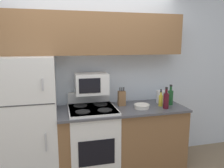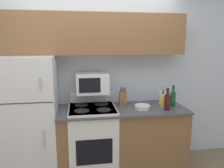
{
  "view_description": "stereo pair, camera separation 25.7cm",
  "coord_description": "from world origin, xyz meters",
  "px_view_note": "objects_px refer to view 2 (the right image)",
  "views": [
    {
      "loc": [
        -0.47,
        -2.51,
        1.8
      ],
      "look_at": [
        0.23,
        0.29,
        1.26
      ],
      "focal_mm": 35.0,
      "sensor_mm": 36.0,
      "label": 1
    },
    {
      "loc": [
        -0.21,
        -2.56,
        1.8
      ],
      "look_at": [
        0.23,
        0.29,
        1.26
      ],
      "focal_mm": 35.0,
      "sensor_mm": 36.0,
      "label": 2
    }
  ],
  "objects_px": {
    "bowl": "(142,107)",
    "bottle_cooking_spray": "(162,101)",
    "refrigerator": "(28,119)",
    "bottle_wine_red": "(167,101)",
    "bottle_wine_green": "(173,98)",
    "knife_block": "(123,98)",
    "stove": "(93,139)",
    "microwave": "(92,83)",
    "kettle": "(164,98)"
  },
  "relations": [
    {
      "from": "bowl",
      "to": "bottle_cooking_spray",
      "type": "distance_m",
      "value": 0.31
    },
    {
      "from": "refrigerator",
      "to": "bottle_wine_red",
      "type": "distance_m",
      "value": 1.86
    },
    {
      "from": "bottle_cooking_spray",
      "to": "bottle_wine_green",
      "type": "bearing_deg",
      "value": 7.63
    },
    {
      "from": "knife_block",
      "to": "bottle_wine_red",
      "type": "height_order",
      "value": "bottle_wine_red"
    },
    {
      "from": "stove",
      "to": "knife_block",
      "type": "distance_m",
      "value": 0.71
    },
    {
      "from": "microwave",
      "to": "kettle",
      "type": "distance_m",
      "value": 1.08
    },
    {
      "from": "bowl",
      "to": "bottle_wine_green",
      "type": "relative_size",
      "value": 0.73
    },
    {
      "from": "bowl",
      "to": "microwave",
      "type": "bearing_deg",
      "value": 160.64
    },
    {
      "from": "refrigerator",
      "to": "bottle_cooking_spray",
      "type": "xyz_separation_m",
      "value": [
        1.83,
        -0.05,
        0.17
      ]
    },
    {
      "from": "microwave",
      "to": "bottle_wine_green",
      "type": "relative_size",
      "value": 1.49
    },
    {
      "from": "bottle_cooking_spray",
      "to": "kettle",
      "type": "bearing_deg",
      "value": 63.44
    },
    {
      "from": "bowl",
      "to": "bottle_wine_green",
      "type": "height_order",
      "value": "bottle_wine_green"
    },
    {
      "from": "bottle_wine_red",
      "to": "bottle_wine_green",
      "type": "bearing_deg",
      "value": 45.21
    },
    {
      "from": "bowl",
      "to": "kettle",
      "type": "distance_m",
      "value": 0.44
    },
    {
      "from": "bottle_cooking_spray",
      "to": "bowl",
      "type": "bearing_deg",
      "value": -173.0
    },
    {
      "from": "bowl",
      "to": "bottle_wine_green",
      "type": "distance_m",
      "value": 0.48
    },
    {
      "from": "bowl",
      "to": "bottle_wine_red",
      "type": "height_order",
      "value": "bottle_wine_red"
    },
    {
      "from": "bottle_wine_red",
      "to": "bottle_wine_green",
      "type": "distance_m",
      "value": 0.21
    },
    {
      "from": "stove",
      "to": "bowl",
      "type": "height_order",
      "value": "stove"
    },
    {
      "from": "refrigerator",
      "to": "bottle_cooking_spray",
      "type": "distance_m",
      "value": 1.83
    },
    {
      "from": "bottle_wine_red",
      "to": "knife_block",
      "type": "bearing_deg",
      "value": 152.67
    },
    {
      "from": "bottle_cooking_spray",
      "to": "kettle",
      "type": "height_order",
      "value": "bottle_cooking_spray"
    },
    {
      "from": "bowl",
      "to": "bottle_wine_red",
      "type": "distance_m",
      "value": 0.34
    },
    {
      "from": "stove",
      "to": "kettle",
      "type": "xyz_separation_m",
      "value": [
        1.07,
        0.12,
        0.52
      ]
    },
    {
      "from": "refrigerator",
      "to": "bottle_wine_green",
      "type": "distance_m",
      "value": 2.0
    },
    {
      "from": "bowl",
      "to": "bottle_wine_green",
      "type": "xyz_separation_m",
      "value": [
        0.47,
        0.06,
        0.09
      ]
    },
    {
      "from": "bottle_wine_red",
      "to": "bottle_wine_green",
      "type": "height_order",
      "value": "same"
    },
    {
      "from": "bottle_cooking_spray",
      "to": "kettle",
      "type": "relative_size",
      "value": 1.05
    },
    {
      "from": "knife_block",
      "to": "bottle_wine_green",
      "type": "bearing_deg",
      "value": -10.95
    },
    {
      "from": "microwave",
      "to": "bowl",
      "type": "bearing_deg",
      "value": -19.36
    },
    {
      "from": "refrigerator",
      "to": "microwave",
      "type": "height_order",
      "value": "refrigerator"
    },
    {
      "from": "knife_block",
      "to": "bowl",
      "type": "relative_size",
      "value": 1.25
    },
    {
      "from": "stove",
      "to": "bottle_cooking_spray",
      "type": "bearing_deg",
      "value": -2.48
    },
    {
      "from": "bowl",
      "to": "kettle",
      "type": "bearing_deg",
      "value": 27.37
    },
    {
      "from": "knife_block",
      "to": "bowl",
      "type": "bearing_deg",
      "value": -39.76
    },
    {
      "from": "refrigerator",
      "to": "microwave",
      "type": "relative_size",
      "value": 3.67
    },
    {
      "from": "refrigerator",
      "to": "bowl",
      "type": "height_order",
      "value": "refrigerator"
    },
    {
      "from": "microwave",
      "to": "kettle",
      "type": "xyz_separation_m",
      "value": [
        1.05,
        -0.03,
        -0.24
      ]
    },
    {
      "from": "knife_block",
      "to": "bottle_cooking_spray",
      "type": "relative_size",
      "value": 1.24
    },
    {
      "from": "refrigerator",
      "to": "stove",
      "type": "bearing_deg",
      "value": -0.68
    },
    {
      "from": "stove",
      "to": "bottle_wine_red",
      "type": "xyz_separation_m",
      "value": [
        1.0,
        -0.17,
        0.54
      ]
    },
    {
      "from": "stove",
      "to": "microwave",
      "type": "xyz_separation_m",
      "value": [
        0.02,
        0.15,
        0.76
      ]
    },
    {
      "from": "microwave",
      "to": "bottle_cooking_spray",
      "type": "distance_m",
      "value": 1.02
    },
    {
      "from": "bottle_cooking_spray",
      "to": "knife_block",
      "type": "bearing_deg",
      "value": 163.63
    },
    {
      "from": "refrigerator",
      "to": "microwave",
      "type": "xyz_separation_m",
      "value": [
        0.86,
        0.14,
        0.42
      ]
    },
    {
      "from": "bottle_wine_green",
      "to": "refrigerator",
      "type": "bearing_deg",
      "value": 179.12
    },
    {
      "from": "microwave",
      "to": "knife_block",
      "type": "bearing_deg",
      "value": -5.14
    },
    {
      "from": "microwave",
      "to": "refrigerator",
      "type": "bearing_deg",
      "value": -170.5
    },
    {
      "from": "microwave",
      "to": "stove",
      "type": "bearing_deg",
      "value": -96.59
    },
    {
      "from": "bottle_wine_red",
      "to": "kettle",
      "type": "distance_m",
      "value": 0.3
    }
  ]
}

